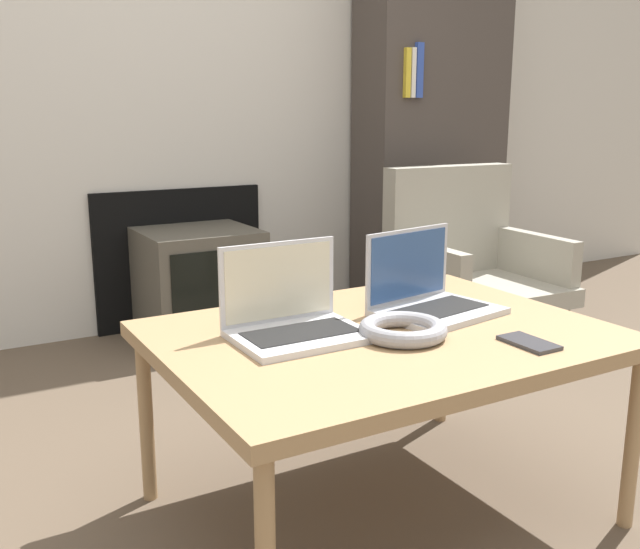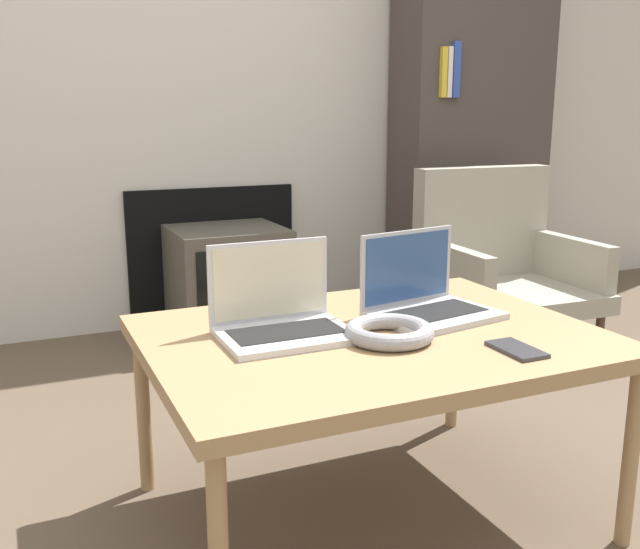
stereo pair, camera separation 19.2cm
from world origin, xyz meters
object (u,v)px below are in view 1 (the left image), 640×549
Objects in this scene: phone at (529,343)px; tv at (199,284)px; headphones at (403,329)px; armchair at (466,256)px; laptop_right at (428,295)px; laptop_left at (293,316)px.

tv is at bearing 93.27° from phone.
phone is at bearing -86.73° from tv.
armchair reaches higher than headphones.
laptop_left is at bearing 170.00° from laptop_right.
laptop_right is 0.69× the size of tv.
tv is at bearing 86.16° from headphones.
headphones is at bearing -93.84° from tv.
laptop_left and laptop_right have the same top height.
laptop_right is 1.43m from armchair.
phone is 0.18× the size of armchair.
headphones is 1.66m from tv.
headphones is 0.28× the size of armchair.
laptop_right is 2.53× the size of phone.
laptop_left is at bearing -142.25° from armchair.
laptop_left is at bearing -102.06° from tv.
laptop_left is 0.54m from phone.
laptop_right reaches higher than tv.
armchair is at bearing 34.59° from laptop_right.
armchair is (1.20, 1.14, -0.15)m from headphones.
headphones is 1.54× the size of phone.
headphones is at bearing -133.96° from armchair.
armchair is at bearing 35.04° from laptop_left.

